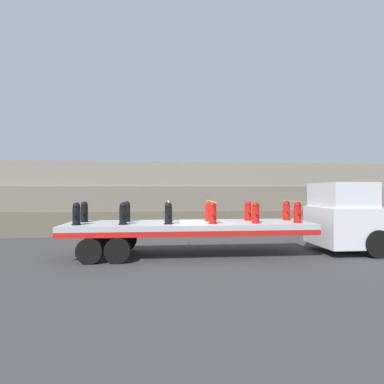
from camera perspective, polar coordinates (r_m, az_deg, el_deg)
ground_plane at (r=12.36m, az=-0.47°, el=-11.92°), size 120.00×120.00×0.00m
rock_cliff at (r=18.94m, az=-2.17°, el=-1.17°), size 60.00×3.30×4.30m
truck_cab at (r=14.38m, az=27.60°, el=-4.40°), size 2.69×2.67×2.94m
flatbed_trailer at (r=12.15m, az=-2.96°, el=-6.92°), size 9.77×2.59×1.33m
fire_hydrant_black_near_0 at (r=11.99m, az=-21.15°, el=-3.93°), size 0.35×0.55×0.85m
fire_hydrant_black_far_0 at (r=13.05m, az=-19.82°, el=-3.60°), size 0.35×0.55×0.85m
fire_hydrant_black_near_1 at (r=11.64m, az=-12.99°, el=-4.05°), size 0.35×0.55×0.85m
fire_hydrant_black_far_1 at (r=12.72m, az=-12.32°, el=-3.69°), size 0.35×0.55×0.85m
fire_hydrant_black_near_2 at (r=11.53m, az=-4.50°, el=-4.08°), size 0.35×0.55×0.85m
fire_hydrant_black_far_2 at (r=12.63m, az=-4.56°, el=-3.71°), size 0.35×0.55×0.85m
fire_hydrant_red_near_3 at (r=11.68m, az=3.96°, el=-4.03°), size 0.35×0.55×0.85m
fire_hydrant_red_far_3 at (r=12.76m, az=3.17°, el=-3.67°), size 0.35×0.55×0.85m
fire_hydrant_red_near_4 at (r=12.07m, az=12.04°, el=-3.89°), size 0.35×0.55×0.85m
fire_hydrant_red_far_4 at (r=13.12m, az=10.62°, el=-3.57°), size 0.35×0.55×0.85m
fire_hydrant_red_near_5 at (r=12.68m, az=19.47°, el=-3.70°), size 0.35×0.55×0.85m
fire_hydrant_red_far_5 at (r=13.69m, az=17.55°, el=-3.42°), size 0.35×0.55×0.85m
cargo_strap_rear at (r=12.06m, az=-4.53°, el=-1.79°), size 0.05×2.69×0.01m
cargo_strap_middle at (r=12.20m, az=3.55°, el=-1.77°), size 0.05×2.69×0.01m
cargo_strap_front at (r=13.16m, az=18.48°, el=-1.64°), size 0.05×2.69×0.01m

